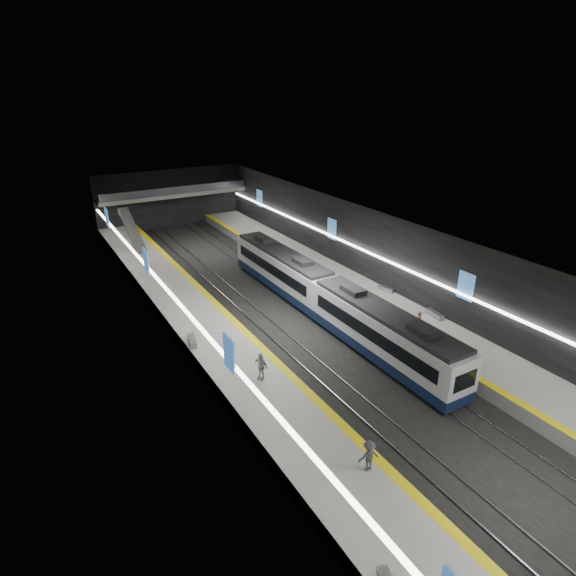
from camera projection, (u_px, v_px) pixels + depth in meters
ground at (301, 326)px, 40.61m from camera, size 70.00×70.00×0.00m
ceiling at (303, 235)px, 37.44m from camera, size 20.00×70.00×0.04m
wall_left at (183, 310)px, 34.41m from camera, size 0.04×70.00×8.00m
wall_right at (396, 261)px, 43.64m from camera, size 0.04×70.00×8.00m
wall_back at (170, 199)px, 66.81m from camera, size 20.00×0.04×8.00m
platform_left at (219, 343)px, 36.95m from camera, size 5.00×70.00×1.00m
tile_surface_left at (218, 338)px, 36.75m from camera, size 5.00×70.00×0.02m
tactile_strip_left at (244, 331)px, 37.76m from camera, size 0.60×70.00×0.02m
platform_right at (371, 302)px, 43.88m from camera, size 5.00×70.00×1.00m
tile_surface_right at (372, 297)px, 43.67m from camera, size 5.00×70.00×0.02m
tactile_strip_right at (352, 302)px, 42.65m from camera, size 0.60×70.00×0.02m
rails at (301, 326)px, 40.59m from camera, size 6.52×70.00×0.12m
train at (325, 296)px, 41.06m from camera, size 2.69×30.05×3.60m
ad_posters at (296, 273)px, 39.62m from camera, size 19.94×53.50×2.20m
cove_light_left at (186, 311)px, 34.58m from camera, size 0.25×68.60×0.12m
cove_light_right at (394, 264)px, 43.63m from camera, size 0.25×68.60×0.12m
mezzanine_bridge at (174, 194)px, 64.75m from camera, size 20.00×3.00×1.50m
escalator at (132, 230)px, 56.64m from camera, size 1.20×7.50×3.92m
bench_left_far at (192, 341)px, 35.88m from camera, size 0.87×1.84×0.43m
bench_right_near at (435, 314)px, 39.98m from camera, size 0.68×1.81×0.43m
bench_right_far at (386, 289)px, 44.86m from camera, size 0.84×1.65×0.39m
passenger_right_a at (419, 323)px, 36.97m from camera, size 0.66×0.80×1.88m
passenger_left_a at (261, 366)px, 31.34m from camera, size 0.87×1.20×1.89m
passenger_left_b at (369, 456)px, 23.98m from camera, size 1.20×0.83×1.71m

